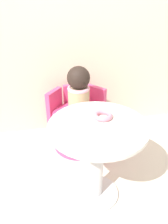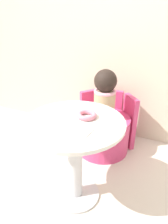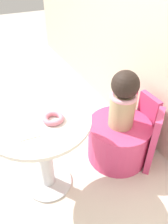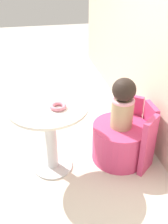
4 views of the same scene
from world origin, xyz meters
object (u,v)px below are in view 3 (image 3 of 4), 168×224
object	(u,v)px
child_figure	(123,99)
tub_chair	(118,140)
round_table	(43,141)
donut	(53,118)

from	to	relation	value
child_figure	tub_chair	bearing A→B (deg)	180.00
round_table	child_figure	size ratio (longest dim) A/B	1.40
tub_chair	child_figure	size ratio (longest dim) A/B	1.10
round_table	child_figure	bearing A→B (deg)	90.42
round_table	tub_chair	xyz separation A→B (m)	(-0.00, 0.66, -0.29)
round_table	tub_chair	size ratio (longest dim) A/B	1.27
tub_chair	donut	distance (m)	0.77
tub_chair	child_figure	bearing A→B (deg)	0.00
round_table	child_figure	world-z (taller)	child_figure
round_table	donut	distance (m)	0.24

